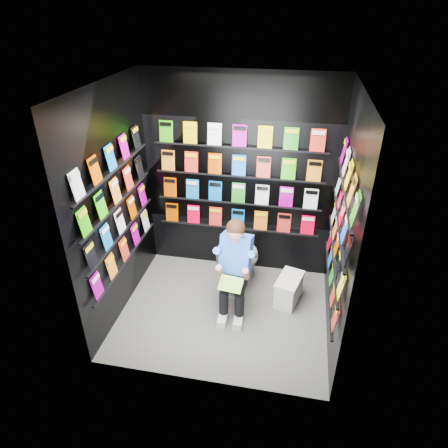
# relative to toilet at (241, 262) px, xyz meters

# --- Properties ---
(floor) EXTENTS (2.40, 2.40, 0.00)m
(floor) POSITION_rel_toilet_xyz_m (-0.11, -0.55, -0.37)
(floor) COLOR slate
(floor) RESTS_ON ground
(ceiling) EXTENTS (2.40, 2.40, 0.00)m
(ceiling) POSITION_rel_toilet_xyz_m (-0.11, -0.55, 2.23)
(ceiling) COLOR white
(ceiling) RESTS_ON floor
(wall_back) EXTENTS (2.40, 0.04, 2.60)m
(wall_back) POSITION_rel_toilet_xyz_m (-0.11, 0.45, 0.93)
(wall_back) COLOR black
(wall_back) RESTS_ON floor
(wall_front) EXTENTS (2.40, 0.04, 2.60)m
(wall_front) POSITION_rel_toilet_xyz_m (-0.11, -1.55, 0.93)
(wall_front) COLOR black
(wall_front) RESTS_ON floor
(wall_left) EXTENTS (0.04, 2.00, 2.60)m
(wall_left) POSITION_rel_toilet_xyz_m (-1.31, -0.55, 0.93)
(wall_left) COLOR black
(wall_left) RESTS_ON floor
(wall_right) EXTENTS (0.04, 2.00, 2.60)m
(wall_right) POSITION_rel_toilet_xyz_m (1.09, -0.55, 0.93)
(wall_right) COLOR black
(wall_right) RESTS_ON floor
(comics_back) EXTENTS (2.10, 0.06, 1.37)m
(comics_back) POSITION_rel_toilet_xyz_m (-0.11, 0.42, 0.94)
(comics_back) COLOR red
(comics_back) RESTS_ON wall_back
(comics_left) EXTENTS (0.06, 1.70, 1.37)m
(comics_left) POSITION_rel_toilet_xyz_m (-1.28, -0.55, 0.94)
(comics_left) COLOR red
(comics_left) RESTS_ON wall_left
(comics_right) EXTENTS (0.06, 1.70, 1.37)m
(comics_right) POSITION_rel_toilet_xyz_m (1.06, -0.55, 0.94)
(comics_right) COLOR red
(comics_right) RESTS_ON wall_right
(toilet) EXTENTS (0.52, 0.80, 0.73)m
(toilet) POSITION_rel_toilet_xyz_m (0.00, 0.00, 0.00)
(toilet) COLOR white
(toilet) RESTS_ON floor
(longbox) EXTENTS (0.34, 0.47, 0.32)m
(longbox) POSITION_rel_toilet_xyz_m (0.63, -0.20, -0.21)
(longbox) COLOR white
(longbox) RESTS_ON floor
(longbox_lid) EXTENTS (0.36, 0.50, 0.03)m
(longbox_lid) POSITION_rel_toilet_xyz_m (0.63, -0.20, -0.03)
(longbox_lid) COLOR white
(longbox_lid) RESTS_ON longbox
(reader) EXTENTS (0.56, 0.75, 1.27)m
(reader) POSITION_rel_toilet_xyz_m (0.00, -0.38, 0.37)
(reader) COLOR blue
(reader) RESTS_ON toilet
(held_comic) EXTENTS (0.28, 0.18, 0.11)m
(held_comic) POSITION_rel_toilet_xyz_m (0.00, -0.73, 0.21)
(held_comic) COLOR green
(held_comic) RESTS_ON reader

